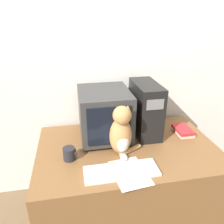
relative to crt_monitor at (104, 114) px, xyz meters
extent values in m
cube|color=silver|center=(0.15, 0.32, 0.32)|extent=(7.00, 0.05, 2.50)
cube|color=brown|center=(0.15, -0.18, -0.57)|extent=(1.37, 0.87, 0.72)
cube|color=#333333|center=(0.00, 0.00, -0.19)|extent=(0.27, 0.27, 0.02)
cube|color=#333333|center=(0.00, 0.00, 0.01)|extent=(0.39, 0.45, 0.37)
cube|color=black|center=(0.00, -0.22, 0.01)|extent=(0.31, 0.01, 0.29)
cube|color=black|center=(0.34, 0.01, 0.01)|extent=(0.19, 0.40, 0.44)
cube|color=slate|center=(0.34, -0.19, 0.13)|extent=(0.13, 0.01, 0.08)
cube|color=silver|center=(0.03, -0.47, -0.20)|extent=(0.48, 0.17, 0.02)
cube|color=silver|center=(0.03, -0.47, -0.19)|extent=(0.44, 0.13, 0.00)
ellipsoid|color=#B7844C|center=(0.08, -0.25, -0.07)|extent=(0.17, 0.16, 0.28)
ellipsoid|color=beige|center=(0.08, -0.31, -0.09)|extent=(0.09, 0.05, 0.15)
sphere|color=#B7844C|center=(0.08, -0.28, 0.11)|extent=(0.14, 0.14, 0.13)
cone|color=#B7844C|center=(0.04, -0.28, 0.16)|extent=(0.03, 0.03, 0.04)
cone|color=#B7844C|center=(0.12, -0.28, 0.16)|extent=(0.03, 0.03, 0.04)
ellipsoid|color=beige|center=(0.08, -0.34, -0.19)|extent=(0.06, 0.08, 0.04)
cylinder|color=#B7844C|center=(0.15, -0.26, -0.19)|extent=(0.19, 0.12, 0.03)
cube|color=beige|center=(0.67, -0.09, -0.19)|extent=(0.13, 0.16, 0.03)
cube|color=red|center=(0.66, -0.09, -0.16)|extent=(0.13, 0.19, 0.02)
cylinder|color=maroon|center=(-0.14, -0.39, -0.20)|extent=(0.14, 0.03, 0.01)
cube|color=white|center=(0.09, -0.49, -0.21)|extent=(0.24, 0.32, 0.00)
cylinder|color=#232328|center=(-0.29, -0.27, -0.16)|extent=(0.08, 0.08, 0.09)
torus|color=#232328|center=(-0.25, -0.27, -0.16)|extent=(0.01, 0.06, 0.06)
camera|label=1|loc=(-0.23, -1.56, 0.74)|focal=35.00mm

